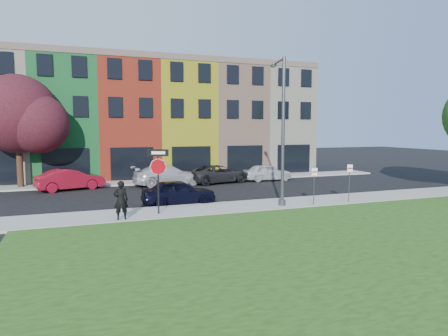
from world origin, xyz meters
name	(u,v)px	position (x,y,z in m)	size (l,w,h in m)	color
ground	(283,218)	(0.00, 0.00, 0.00)	(120.00, 120.00, 0.00)	black
sidewalk_near	(288,203)	(2.00, 3.00, 0.06)	(40.00, 3.00, 0.12)	gray
sidewalk_far	(160,181)	(-3.00, 15.00, 0.06)	(40.00, 2.40, 0.12)	gray
rowhouse_block	(151,121)	(-2.50, 21.18, 4.99)	(30.00, 10.12, 10.00)	beige
stop_sign	(158,168)	(-5.51, 2.61, 2.39)	(1.00, 0.39, 3.19)	black
man	(121,200)	(-7.38, 1.94, 1.03)	(0.68, 0.46, 1.81)	black
sedan_near	(179,192)	(-3.85, 5.22, 0.71)	(4.24, 1.82, 1.43)	black
parked_car_red	(70,179)	(-9.70, 13.08, 0.75)	(4.83, 2.81, 1.51)	maroon
parked_car_silver	(168,175)	(-2.73, 12.98, 0.77)	(5.44, 2.44, 1.55)	#ABABB0
parked_car_dark	(218,174)	(1.34, 13.00, 0.71)	(5.52, 3.42, 1.43)	black
parked_car_white	(267,172)	(5.57, 12.87, 0.69)	(4.13, 1.78, 1.39)	silver
street_lamp	(282,132)	(1.29, 2.58, 4.15)	(0.83, 2.55, 7.99)	#4C4F52
parking_sign_a	(314,181)	(3.00, 1.96, 1.45)	(0.31, 0.13, 2.12)	#4C4F52
parking_sign_b	(349,178)	(5.29, 1.89, 1.53)	(0.32, 0.12, 2.27)	#4C4F52
tree_purple	(19,116)	(-12.96, 15.26, 5.20)	(6.71, 5.87, 8.02)	black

